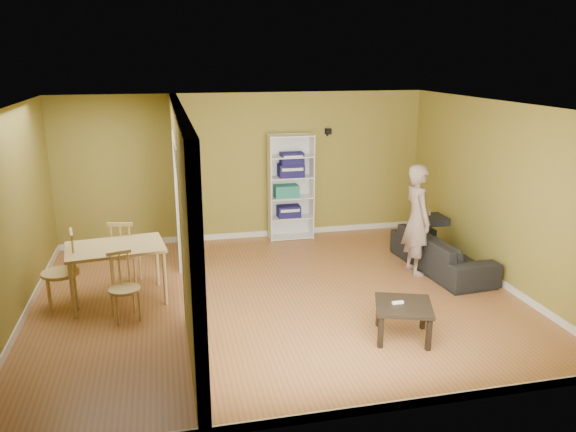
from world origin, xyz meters
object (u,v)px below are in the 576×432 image
Objects in this scene: person at (418,210)px; chair_far at (125,252)px; sofa at (442,247)px; chair_near at (124,287)px; dining_table at (116,251)px; coffee_table at (404,309)px; bookshelf at (290,187)px; chair_left at (60,271)px.

chair_far is (-4.27, 0.50, -0.49)m from person.
sofa is 2.26× the size of chair_near.
coffee_table is at bearing -28.85° from dining_table.
bookshelf reaches higher than chair_near.
chair_near is (-4.23, -0.69, -0.55)m from person.
coffee_table is at bearing 152.06° from person.
dining_table reaches higher than sofa.
sofa reaches higher than coffee_table.
chair_left is 1.02m from chair_far.
sofa is at bearing -174.58° from chair_far.
sofa is 0.99× the size of person.
dining_table is 0.67m from chair_near.
dining_table is 0.73m from chair_left.
bookshelf reaches higher than chair_left.
dining_table is at bearing 86.52° from sofa.
chair_near is at bearing 159.09° from coffee_table.
bookshelf is at bearing -138.58° from chair_far.
chair_left is at bearing 87.15° from sofa.
chair_near is at bearing 93.90° from sofa.
dining_table reaches higher than coffee_table.
coffee_table is 0.51× the size of dining_table.
sofa is 5.51m from chair_left.
dining_table is 0.62m from chair_far.
person reaches higher than chair_far.
chair_near is at bearing 47.41° from chair_left.
coffee_table is at bearing -37.74° from chair_near.
person reaches higher than bookshelf.
bookshelf is 3.28m from chair_far.
coffee_table is 3.42m from chair_near.
coffee_table is 0.62× the size of chair_left.
chair_far is at bearing 120.26° from chair_left.
chair_far is at bearing 143.32° from coffee_table.
dining_table is at bearing 91.66° from person.
dining_table is 1.27× the size of chair_far.
dining_table is at bearing 151.15° from coffee_table.
person is 3.09× the size of coffee_table.
chair_left is at bearing 156.45° from coffee_table.
chair_far is (-3.23, 2.41, 0.13)m from coffee_table.
chair_near reaches higher than sofa.
sofa is at bearing 52.25° from coffee_table.
coffee_table is 3.80m from dining_table.
person reaches higher than coffee_table.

